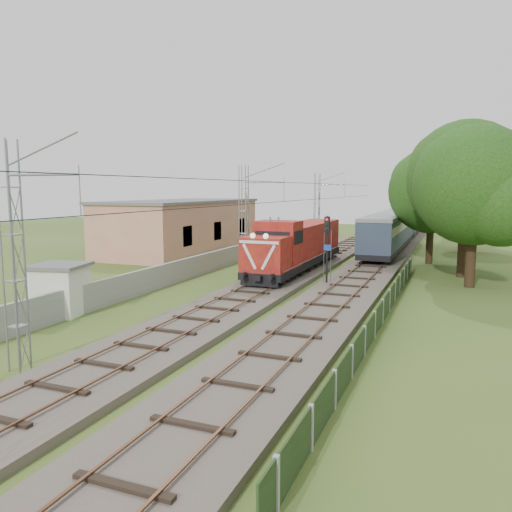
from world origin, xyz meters
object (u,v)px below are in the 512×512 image
at_px(locomotive, 297,245).
at_px(signal_post, 327,238).
at_px(relay_hut, 61,289).
at_px(coach_rake, 409,217).

relative_size(locomotive, signal_post, 3.49).
height_order(locomotive, signal_post, signal_post).
bearing_deg(locomotive, relay_hut, -114.11).
bearing_deg(coach_rake, signal_post, -92.28).
bearing_deg(signal_post, relay_hut, -131.88).
bearing_deg(coach_rake, locomotive, -97.83).
height_order(coach_rake, relay_hut, coach_rake).
relative_size(coach_rake, signal_post, 13.96).
distance_m(locomotive, signal_post, 5.73).
relative_size(locomotive, coach_rake, 0.25).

